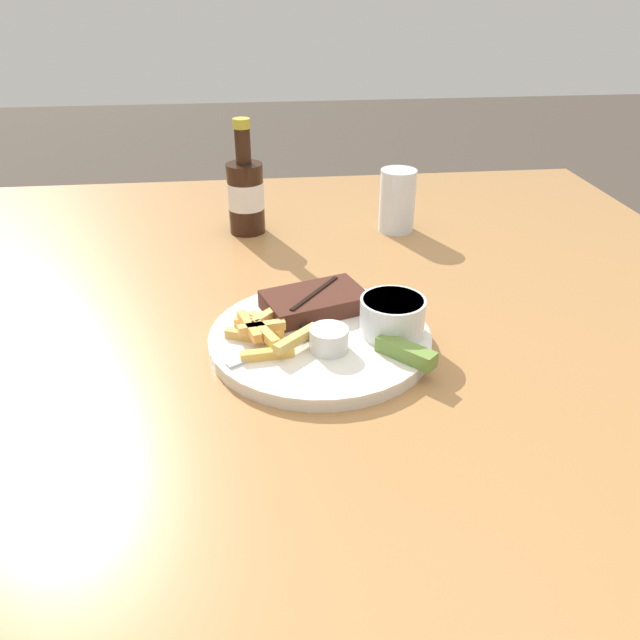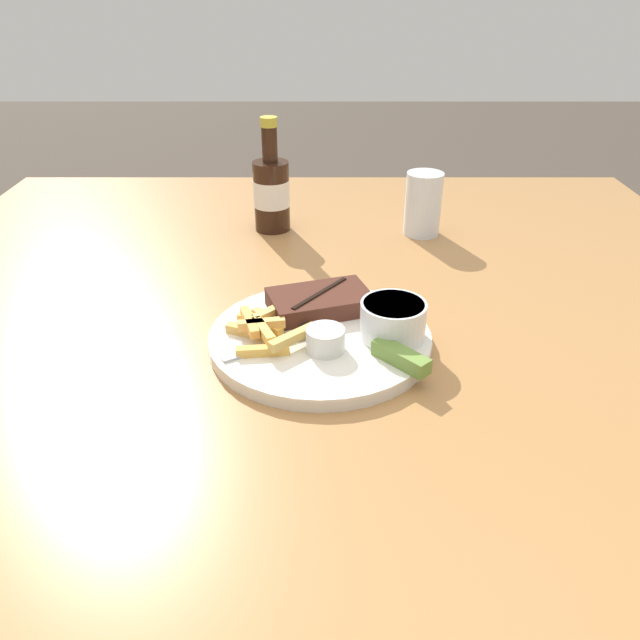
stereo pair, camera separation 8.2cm
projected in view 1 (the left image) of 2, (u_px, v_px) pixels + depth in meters
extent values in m
cube|color=#A87542|center=(320.00, 357.00, 0.85)|extent=(1.42, 1.53, 0.04)
cylinder|color=#A87542|center=(35.00, 350.00, 1.58)|extent=(0.06, 0.06, 0.73)
cylinder|color=#A87542|center=(526.00, 321.00, 1.71)|extent=(0.06, 0.06, 0.73)
cylinder|color=silver|center=(320.00, 340.00, 0.83)|extent=(0.30, 0.30, 0.01)
cylinder|color=white|center=(320.00, 334.00, 0.83)|extent=(0.30, 0.30, 0.00)
cube|color=#472319|center=(312.00, 302.00, 0.88)|extent=(0.16, 0.12, 0.03)
cube|color=black|center=(312.00, 293.00, 0.87)|extent=(0.08, 0.10, 0.00)
cube|color=#ECAF46|center=(266.00, 329.00, 0.83)|extent=(0.05, 0.04, 0.01)
cube|color=#E4AD59|center=(258.00, 323.00, 0.84)|extent=(0.07, 0.03, 0.01)
cube|color=#D6B057|center=(297.00, 339.00, 0.78)|extent=(0.06, 0.06, 0.01)
cube|color=#DFA954|center=(247.00, 336.00, 0.81)|extent=(0.06, 0.03, 0.01)
cube|color=#EEB853|center=(266.00, 334.00, 0.79)|extent=(0.04, 0.06, 0.01)
cube|color=#E5A958|center=(262.00, 327.00, 0.81)|extent=(0.06, 0.02, 0.01)
cube|color=#E5B35B|center=(271.00, 314.00, 0.84)|extent=(0.06, 0.06, 0.01)
cube|color=#E39F58|center=(258.00, 334.00, 0.82)|extent=(0.04, 0.05, 0.01)
cube|color=#ECA44E|center=(249.00, 325.00, 0.81)|extent=(0.03, 0.07, 0.01)
cube|color=#EFB44D|center=(267.00, 354.00, 0.77)|extent=(0.07, 0.02, 0.01)
cube|color=tan|center=(264.00, 323.00, 0.84)|extent=(0.05, 0.05, 0.01)
cube|color=#F4B355|center=(261.00, 322.00, 0.84)|extent=(0.07, 0.06, 0.01)
cylinder|color=white|center=(392.00, 316.00, 0.82)|extent=(0.09, 0.09, 0.05)
cylinder|color=beige|center=(393.00, 304.00, 0.81)|extent=(0.08, 0.08, 0.01)
cylinder|color=silver|center=(329.00, 339.00, 0.79)|extent=(0.05, 0.05, 0.03)
cylinder|color=#B22319|center=(329.00, 331.00, 0.78)|extent=(0.04, 0.04, 0.01)
cube|color=olive|center=(406.00, 352.00, 0.77)|extent=(0.07, 0.07, 0.02)
cube|color=#B7B7BC|center=(263.00, 353.00, 0.78)|extent=(0.09, 0.06, 0.00)
cube|color=#B7B7BC|center=(309.00, 338.00, 0.81)|extent=(0.03, 0.02, 0.00)
cube|color=#B7B7BC|center=(307.00, 337.00, 0.82)|extent=(0.03, 0.02, 0.00)
cube|color=#B7B7BC|center=(305.00, 335.00, 0.82)|extent=(0.03, 0.02, 0.00)
cube|color=#B7B7BC|center=(286.00, 308.00, 0.89)|extent=(0.06, 0.11, 0.00)
cube|color=black|center=(313.00, 333.00, 0.82)|extent=(0.03, 0.06, 0.01)
cylinder|color=black|center=(246.00, 198.00, 1.16)|extent=(0.07, 0.07, 0.13)
cylinder|color=silver|center=(246.00, 195.00, 1.16)|extent=(0.07, 0.07, 0.05)
cylinder|color=black|center=(243.00, 146.00, 1.12)|extent=(0.03, 0.03, 0.06)
cylinder|color=gold|center=(241.00, 123.00, 1.10)|extent=(0.03, 0.03, 0.02)
cylinder|color=silver|center=(397.00, 201.00, 1.17)|extent=(0.07, 0.07, 0.12)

